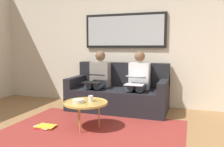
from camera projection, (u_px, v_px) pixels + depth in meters
The scene contains 12 objects.
wall_rear at pixel (126, 43), 4.91m from camera, with size 6.00×0.12×2.60m, color beige.
area_rug at pixel (93, 130), 3.41m from camera, with size 2.60×1.80×0.01m, color maroon.
couch at pixel (119, 93), 4.57m from camera, with size 1.88×0.90×0.90m.
framed_mirror at pixel (125, 31), 4.79m from camera, with size 1.71×0.05×0.70m.
coffee_table at pixel (86, 103), 3.46m from camera, with size 0.66×0.66×0.41m.
cup at pixel (91, 98), 3.50m from camera, with size 0.07×0.07×0.09m, color silver.
bowl at pixel (78, 101), 3.42m from camera, with size 0.18×0.18×0.05m, color beige.
person_left at pixel (138, 80), 4.34m from camera, with size 0.38×0.58×1.14m.
laptop_white at pixel (135, 80), 4.12m from camera, with size 0.33×0.37×0.16m.
person_right at pixel (99, 78), 4.60m from camera, with size 0.38×0.58×1.14m.
laptop_black at pixel (94, 78), 4.37m from camera, with size 0.34×0.38×0.16m.
magazine_stack at pixel (45, 127), 3.52m from camera, with size 0.33×0.26×0.03m.
Camera 1 is at (-1.32, 2.18, 1.22)m, focal length 37.32 mm.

